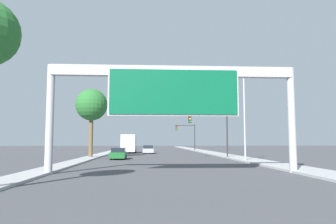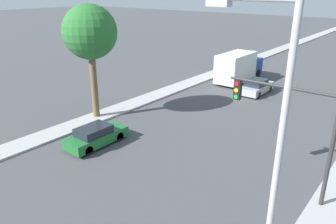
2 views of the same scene
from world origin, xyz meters
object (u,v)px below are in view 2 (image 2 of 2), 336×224
(car_far_center, at_px, (257,87))
(palm_tree_background, at_px, (90,33))
(traffic_light_near_intersection, at_px, (295,121))
(car_mid_right, at_px, (96,136))
(truck_box_primary, at_px, (239,67))
(street_lamp_right, at_px, (268,164))

(car_far_center, bearing_deg, palm_tree_background, -117.22)
(traffic_light_near_intersection, relative_size, palm_tree_background, 0.66)
(car_mid_right, xyz_separation_m, traffic_light_near_intersection, (11.96, 2.41, 3.41))
(car_far_center, xyz_separation_m, palm_tree_background, (-7.37, -14.32, 6.11))
(car_far_center, distance_m, palm_tree_background, 17.23)
(truck_box_primary, relative_size, palm_tree_background, 0.81)
(traffic_light_near_intersection, bearing_deg, palm_tree_background, 176.96)
(car_far_center, xyz_separation_m, car_mid_right, (-3.50, -17.57, -0.02))
(car_mid_right, height_order, palm_tree_background, palm_tree_background)
(truck_box_primary, xyz_separation_m, street_lamp_right, (13.61, -25.45, 4.04))
(car_mid_right, distance_m, palm_tree_background, 7.94)
(traffic_light_near_intersection, distance_m, palm_tree_background, 16.09)
(car_mid_right, bearing_deg, street_lamp_right, -20.61)
(truck_box_primary, xyz_separation_m, traffic_light_near_intersection, (11.96, -17.92, 2.39))
(car_far_center, bearing_deg, traffic_light_near_intersection, -60.83)
(traffic_light_near_intersection, xyz_separation_m, palm_tree_background, (-15.83, 0.84, 2.72))
(truck_box_primary, height_order, palm_tree_background, palm_tree_background)
(car_far_center, relative_size, car_mid_right, 1.03)
(traffic_light_near_intersection, xyz_separation_m, street_lamp_right, (1.64, -7.52, 1.65))
(palm_tree_background, distance_m, street_lamp_right, 19.40)
(car_far_center, xyz_separation_m, street_lamp_right, (10.11, -22.69, 5.03))
(car_far_center, distance_m, street_lamp_right, 25.34)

